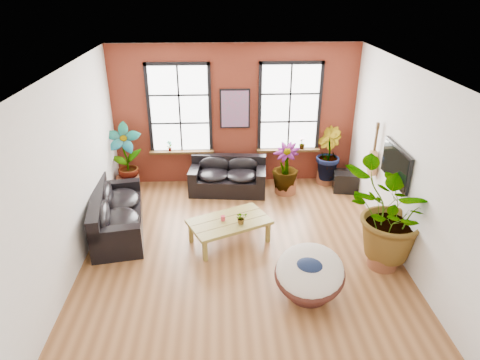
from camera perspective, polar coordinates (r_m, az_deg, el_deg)
The scene contains 19 objects.
room at distance 7.79m, azimuth 0.16°, elevation 1.86°, with size 6.04×6.54×3.54m.
sofa_back at distance 10.61m, azimuth -1.60°, elevation 0.48°, with size 1.94×1.09×0.85m.
sofa_left at distance 9.27m, azimuth -16.36°, elevation -4.40°, with size 1.33×2.41×0.90m.
coffee_table at distance 8.54m, azimuth -1.44°, elevation -5.74°, with size 1.78×1.46×0.60m.
papasan_chair at distance 7.30m, azimuth 9.25°, elevation -12.19°, with size 1.50×1.51×0.87m.
poster at distance 10.58m, azimuth -0.68°, elevation 9.47°, with size 0.74×0.06×0.98m.
tv_wall_unit at distance 8.91m, azimuth 19.21°, elevation 2.07°, with size 0.13×1.86×1.20m.
media_box at distance 10.99m, azimuth 13.88°, elevation -0.17°, with size 0.67×0.59×0.50m.
pot_back_left at distance 11.01m, azimuth -14.65°, elevation -0.46°, with size 0.61×0.61×0.41m.
pot_back_right at distance 11.33m, azimuth 11.38°, elevation 0.47°, with size 0.62×0.62×0.35m.
pot_right_wall at distance 8.43m, azimuth 18.52°, elevation -9.68°, with size 0.58×0.58×0.39m.
pot_mid at distance 10.66m, azimuth 6.08°, elevation -0.70°, with size 0.67×0.67×0.38m.
floor_plant_back_left at distance 10.72m, azimuth -15.04°, elevation 3.12°, with size 0.84×0.57×1.59m, color #194011.
floor_plant_back_right at distance 11.08m, azimuth 11.53°, elevation 3.51°, with size 0.74×0.60×1.34m, color #194011.
floor_plant_right_wall at distance 8.01m, azimuth 19.56°, elevation -4.40°, with size 1.65×1.43×1.83m, color #194011.
floor_plant_mid at distance 10.40m, azimuth 6.08°, elevation 1.79°, with size 0.64×0.64×1.15m, color #194011.
table_plant at distance 8.35m, azimuth 0.18°, elevation -5.07°, with size 0.22×0.19×0.25m, color #194011.
sill_plant_left at distance 10.89m, azimuth -9.38°, elevation 4.52°, with size 0.14×0.10×0.27m, color #194011.
sill_plant_right at distance 11.01m, azimuth 8.27°, elevation 4.83°, with size 0.15×0.15×0.27m, color #194011.
Camera 1 is at (-0.36, -6.98, 4.87)m, focal length 32.00 mm.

